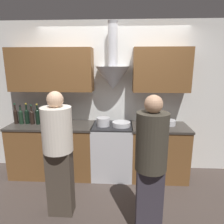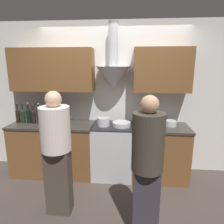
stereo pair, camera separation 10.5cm
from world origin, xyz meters
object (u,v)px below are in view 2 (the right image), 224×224
wine_bottle_2 (29,115)px  stock_pot (103,122)px  wine_bottle_6 (50,116)px  mixing_bowl (121,124)px  wine_bottle_7 (55,116)px  wine_bottle_0 (18,115)px  person_foreground_left (57,149)px  wine_bottle_1 (23,115)px  wine_bottle_8 (60,116)px  saucepan (170,123)px  wine_bottle_9 (65,117)px  stove_range (113,150)px  person_foreground_right (147,163)px  wine_bottle_5 (44,116)px  orange_fruit (139,125)px  wine_bottle_4 (39,115)px  wine_bottle_3 (33,116)px

wine_bottle_2 → stock_pot: (1.30, -0.05, -0.07)m
wine_bottle_6 → mixing_bowl: size_ratio=1.04×
wine_bottle_6 → wine_bottle_7: size_ratio=0.95×
wine_bottle_0 → person_foreground_left: (1.04, -0.97, -0.17)m
wine_bottle_1 → wine_bottle_6: size_ratio=1.06×
wine_bottle_8 → saucepan: size_ratio=1.68×
wine_bottle_9 → mixing_bowl: (0.95, -0.04, -0.09)m
stove_range → person_foreground_left: 1.21m
wine_bottle_0 → person_foreground_right: (2.11, -1.25, -0.16)m
stock_pot → person_foreground_right: bearing=-62.8°
saucepan → wine_bottle_5: bearing=-178.8°
wine_bottle_0 → person_foreground_right: bearing=-30.6°
wine_bottle_0 → orange_fruit: 2.08m
wine_bottle_7 → wine_bottle_9: 0.19m
wine_bottle_4 → wine_bottle_8: bearing=0.6°
wine_bottle_8 → person_foreground_left: size_ratio=0.20×
stock_pot → wine_bottle_4: bearing=178.3°
wine_bottle_6 → person_foreground_right: (1.53, -1.26, -0.15)m
stove_range → wine_bottle_8: size_ratio=2.78×
wine_bottle_1 → wine_bottle_3: 0.20m
wine_bottle_1 → wine_bottle_7: wine_bottle_1 is taller
wine_bottle_1 → wine_bottle_6: 0.48m
orange_fruit → mixing_bowl: bearing=171.4°
stove_range → orange_fruit: size_ratio=11.27×
stove_range → wine_bottle_8: bearing=179.9°
wine_bottle_6 → wine_bottle_8: bearing=-6.6°
wine_bottle_3 → saucepan: wine_bottle_3 is taller
wine_bottle_2 → stock_pot: 1.31m
wine_bottle_1 → wine_bottle_2: size_ratio=0.91×
wine_bottle_6 → stock_pot: (0.92, -0.06, -0.06)m
wine_bottle_3 → wine_bottle_4: (0.10, 0.00, 0.01)m
wine_bottle_6 → stock_pot: 0.92m
stock_pot → wine_bottle_6: bearing=176.4°
wine_bottle_0 → wine_bottle_4: bearing=-2.2°
wine_bottle_5 → orange_fruit: bearing=-3.2°
wine_bottle_0 → wine_bottle_6: 0.58m
wine_bottle_3 → wine_bottle_5: 0.18m
wine_bottle_6 → person_foreground_left: 1.10m
wine_bottle_2 → wine_bottle_1: bearing=-171.8°
wine_bottle_6 → mixing_bowl: 1.22m
wine_bottle_6 → saucepan: wine_bottle_6 is taller
person_foreground_right → wine_bottle_2: bearing=146.8°
wine_bottle_4 → mixing_bowl: 1.41m
wine_bottle_1 → wine_bottle_4: bearing=-1.4°
wine_bottle_4 → wine_bottle_7: (0.27, 0.03, -0.01)m
wine_bottle_0 → wine_bottle_2: wine_bottle_2 is taller
wine_bottle_4 → person_foreground_right: bearing=-35.6°
wine_bottle_8 → wine_bottle_7: bearing=167.2°
wine_bottle_3 → wine_bottle_4: wine_bottle_4 is taller
stove_range → wine_bottle_6: (-1.07, 0.02, 0.57)m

